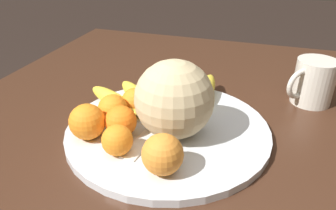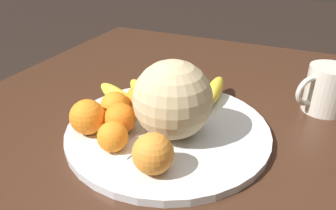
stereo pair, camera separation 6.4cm
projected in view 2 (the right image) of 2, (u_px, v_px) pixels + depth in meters
name	position (u px, v px, depth m)	size (l,w,h in m)	color
kitchen_table	(165.00, 187.00, 0.67)	(1.43, 1.09, 0.77)	#3D2316
fruit_bowl	(168.00, 129.00, 0.67)	(0.41, 0.41, 0.02)	silver
melon	(173.00, 100.00, 0.61)	(0.15, 0.15, 0.15)	#C6B284
banana_bunch	(166.00, 94.00, 0.76)	(0.26, 0.29, 0.04)	brown
orange_front_left	(139.00, 100.00, 0.71)	(0.06, 0.06, 0.06)	orange
orange_front_right	(87.00, 117.00, 0.63)	(0.07, 0.07, 0.07)	orange
orange_mid_center	(120.00, 119.00, 0.63)	(0.06, 0.06, 0.06)	orange
orange_back_left	(113.00, 137.00, 0.58)	(0.06, 0.06, 0.06)	orange
orange_back_right	(153.00, 154.00, 0.53)	(0.07, 0.07, 0.07)	orange
orange_top_small	(115.00, 106.00, 0.68)	(0.06, 0.06, 0.06)	orange
produce_tag	(136.00, 143.00, 0.61)	(0.10, 0.04, 0.00)	white
ceramic_mug	(326.00, 89.00, 0.73)	(0.11, 0.11, 0.11)	beige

